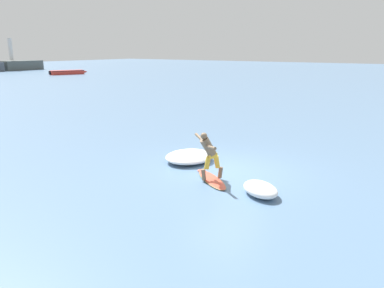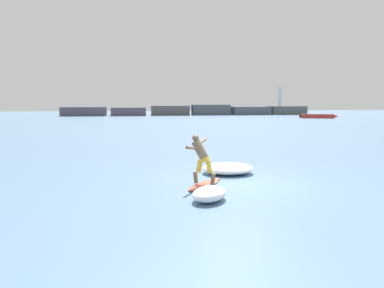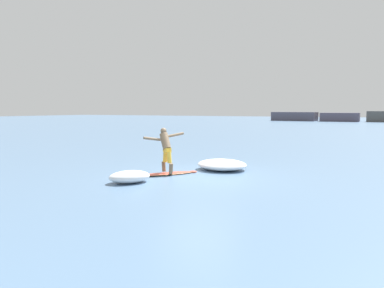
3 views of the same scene
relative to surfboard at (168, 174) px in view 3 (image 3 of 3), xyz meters
name	(u,v)px [view 3 (image 3 of 3)]	position (x,y,z in m)	size (l,w,h in m)	color
ground_plane	(197,177)	(1.08, 0.06, -0.03)	(200.00, 200.00, 0.00)	slate
surfboard	(168,174)	(0.00, 0.00, 0.00)	(1.59, 1.89, 0.19)	#D4523D
surfer	(166,146)	(-0.12, 0.04, 0.92)	(1.01, 1.29, 1.52)	brown
wave_foam_at_tail	(222,165)	(1.25, 1.73, 0.16)	(2.06, 1.86, 0.38)	white
wave_foam_at_nose	(130,177)	(-0.28, -1.78, 0.16)	(1.39, 1.51, 0.37)	white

